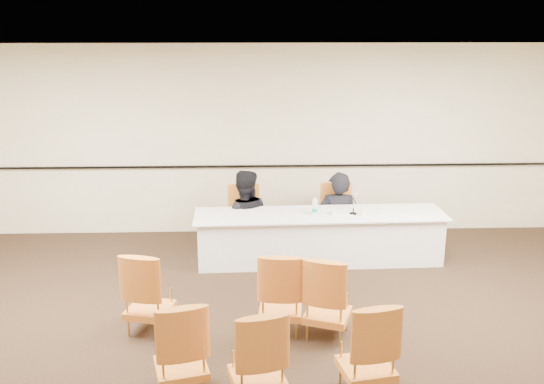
{
  "coord_description": "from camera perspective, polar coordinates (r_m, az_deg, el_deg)",
  "views": [
    {
      "loc": [
        -0.07,
        -5.39,
        3.35
      ],
      "look_at": [
        0.21,
        2.6,
        1.06
      ],
      "focal_mm": 40.0,
      "sensor_mm": 36.0,
      "label": 1
    }
  ],
  "objects": [
    {
      "name": "aud_chair_back_right",
      "position": [
        5.76,
        8.92,
        -14.16
      ],
      "size": [
        0.59,
        0.59,
        0.95
      ],
      "primitive_type": null,
      "rotation": [
        0.0,
        0.0,
        0.2
      ],
      "color": "#BC7721",
      "rests_on": "ground"
    },
    {
      "name": "water_bottle",
      "position": [
        8.46,
        4.05,
        -1.34
      ],
      "size": [
        0.09,
        0.09,
        0.25
      ],
      "primitive_type": null,
      "rotation": [
        0.0,
        0.0,
        0.12
      ],
      "color": "teal",
      "rests_on": "panel_table"
    },
    {
      "name": "panelist_main",
      "position": [
        9.23,
        6.15,
        -3.26
      ],
      "size": [
        0.63,
        0.41,
        1.71
      ],
      "primitive_type": "imported",
      "rotation": [
        0.0,
        0.0,
        3.15
      ],
      "color": "black",
      "rests_on": "ground"
    },
    {
      "name": "panelist_main_chair",
      "position": [
        9.18,
        6.18,
        -2.35
      ],
      "size": [
        0.51,
        0.51,
        0.95
      ],
      "primitive_type": null,
      "rotation": [
        0.0,
        0.0,
        0.03
      ],
      "color": "#BC7721",
      "rests_on": "ground"
    },
    {
      "name": "aud_chair_back_left",
      "position": [
        5.76,
        -8.63,
        -14.14
      ],
      "size": [
        0.61,
        0.61,
        0.95
      ],
      "primitive_type": null,
      "rotation": [
        0.0,
        0.0,
        0.26
      ],
      "color": "#BC7721",
      "rests_on": "ground"
    },
    {
      "name": "wall_rail",
      "position": [
        9.61,
        -1.57,
        2.45
      ],
      "size": [
        9.8,
        0.04,
        0.03
      ],
      "primitive_type": "cube",
      "color": "black",
      "rests_on": "wall_back"
    },
    {
      "name": "floor",
      "position": [
        6.34,
        -1.14,
        -15.88
      ],
      "size": [
        10.0,
        10.0,
        0.0
      ],
      "primitive_type": "plane",
      "color": "black",
      "rests_on": "ground"
    },
    {
      "name": "aud_chair_back_mid",
      "position": [
        5.56,
        -1.42,
        -15.11
      ],
      "size": [
        0.6,
        0.6,
        0.95
      ],
      "primitive_type": null,
      "rotation": [
        0.0,
        0.0,
        0.24
      ],
      "color": "#BC7721",
      "rests_on": "ground"
    },
    {
      "name": "papers",
      "position": [
        8.62,
        6.98,
        -1.96
      ],
      "size": [
        0.32,
        0.25,
        0.0
      ],
      "primitive_type": "cube",
      "rotation": [
        0.0,
        0.0,
        0.1
      ],
      "color": "white",
      "rests_on": "panel_table"
    },
    {
      "name": "panelist_second",
      "position": [
        9.08,
        -2.64,
        -3.0
      ],
      "size": [
        0.81,
        0.63,
        1.65
      ],
      "primitive_type": "imported",
      "rotation": [
        0.0,
        0.0,
        3.15
      ],
      "color": "black",
      "rests_on": "ground"
    },
    {
      "name": "drinking_glass",
      "position": [
        8.5,
        5.83,
        -1.84
      ],
      "size": [
        0.08,
        0.08,
        0.1
      ],
      "primitive_type": "cylinder",
      "rotation": [
        0.0,
        0.0,
        0.29
      ],
      "color": "white",
      "rests_on": "panel_table"
    },
    {
      "name": "wall_back",
      "position": [
        9.57,
        -1.59,
        4.84
      ],
      "size": [
        10.0,
        0.04,
        3.0
      ],
      "primitive_type": "cube",
      "color": "beige",
      "rests_on": "ground"
    },
    {
      "name": "aud_chair_front_mid",
      "position": [
        6.72,
        0.82,
        -9.31
      ],
      "size": [
        0.55,
        0.55,
        0.95
      ],
      "primitive_type": null,
      "rotation": [
        0.0,
        0.0,
        -0.1
      ],
      "color": "#BC7721",
      "rests_on": "ground"
    },
    {
      "name": "microphone",
      "position": [
        8.54,
        7.69,
        -1.17
      ],
      "size": [
        0.17,
        0.23,
        0.29
      ],
      "primitive_type": null,
      "rotation": [
        0.0,
        0.0,
        -0.35
      ],
      "color": "black",
      "rests_on": "panel_table"
    },
    {
      "name": "aud_chair_front_left",
      "position": [
        6.86,
        -11.51,
        -9.12
      ],
      "size": [
        0.61,
        0.61,
        0.95
      ],
      "primitive_type": null,
      "rotation": [
        0.0,
        0.0,
        -0.26
      ],
      "color": "#BC7721",
      "rests_on": "ground"
    },
    {
      "name": "panelist_second_chair",
      "position": [
        9.05,
        -2.65,
        -2.54
      ],
      "size": [
        0.51,
        0.51,
        0.95
      ],
      "primitive_type": null,
      "rotation": [
        0.0,
        0.0,
        0.03
      ],
      "color": "#BC7721",
      "rests_on": "ground"
    },
    {
      "name": "coffee_cup",
      "position": [
        8.49,
        8.62,
        -1.89
      ],
      "size": [
        0.09,
        0.09,
        0.12
      ],
      "primitive_type": "cylinder",
      "rotation": [
        0.0,
        0.0,
        0.26
      ],
      "color": "white",
      "rests_on": "panel_table"
    },
    {
      "name": "aud_chair_front_right",
      "position": [
        6.64,
        5.3,
        -9.71
      ],
      "size": [
        0.64,
        0.64,
        0.95
      ],
      "primitive_type": null,
      "rotation": [
        0.0,
        0.0,
        -0.35
      ],
      "color": "#BC7721",
      "rests_on": "ground"
    },
    {
      "name": "panel_table",
      "position": [
        8.67,
        4.49,
        -4.27
      ],
      "size": [
        3.56,
        0.92,
        0.71
      ],
      "primitive_type": null,
      "rotation": [
        0.0,
        0.0,
        0.03
      ],
      "color": "white",
      "rests_on": "ground"
    },
    {
      "name": "ceiling",
      "position": [
        5.4,
        -1.32,
        12.3
      ],
      "size": [
        10.0,
        10.0,
        0.0
      ],
      "primitive_type": "plane",
      "rotation": [
        3.14,
        0.0,
        0.0
      ],
      "color": "white",
      "rests_on": "ground"
    }
  ]
}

